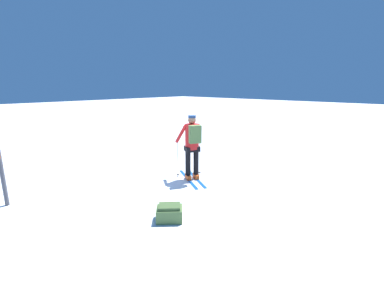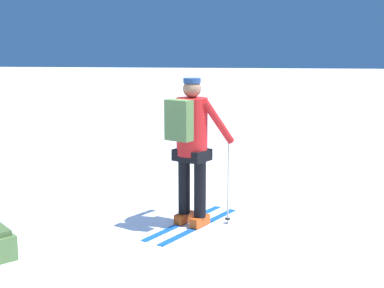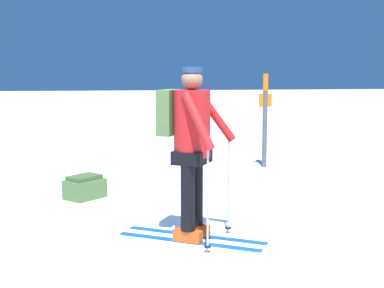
{
  "view_description": "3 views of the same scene",
  "coord_description": "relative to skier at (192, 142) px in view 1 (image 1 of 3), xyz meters",
  "views": [
    {
      "loc": [
        5.14,
        4.94,
        2.64
      ],
      "look_at": [
        0.01,
        0.18,
        1.03
      ],
      "focal_mm": 24.0,
      "sensor_mm": 36.0,
      "label": 1
    },
    {
      "loc": [
        -0.66,
        6.55,
        2.27
      ],
      "look_at": [
        0.01,
        0.18,
        1.03
      ],
      "focal_mm": 50.0,
      "sensor_mm": 36.0,
      "label": 2
    },
    {
      "loc": [
        -5.49,
        0.94,
        1.82
      ],
      "look_at": [
        0.01,
        0.18,
        1.03
      ],
      "focal_mm": 50.0,
      "sensor_mm": 36.0,
      "label": 3
    }
  ],
  "objects": [
    {
      "name": "dropped_backpack",
      "position": [
        2.0,
        1.24,
        -0.93
      ],
      "size": [
        0.63,
        0.63,
        0.33
      ],
      "color": "#4C6B38",
      "rests_on": "ground_plane"
    },
    {
      "name": "skier",
      "position": [
        0.0,
        0.0,
        0.0
      ],
      "size": [
        1.07,
        1.56,
        1.84
      ],
      "color": "#144C9E",
      "rests_on": "ground_plane"
    },
    {
      "name": "trail_marker",
      "position": [
        4.05,
        -1.94,
        -0.06
      ],
      "size": [
        0.1,
        0.24,
        1.73
      ],
      "color": "#4C4C51",
      "rests_on": "ground_plane"
    },
    {
      "name": "ground_plane",
      "position": [
        -0.02,
        -0.2,
        -1.08
      ],
      "size": [
        80.0,
        80.0,
        0.0
      ],
      "primitive_type": "plane",
      "color": "white"
    }
  ]
}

